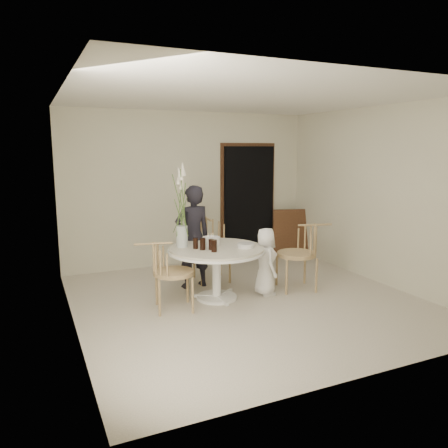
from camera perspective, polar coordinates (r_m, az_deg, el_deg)
name	(u,v)px	position (r m, az deg, el deg)	size (l,w,h in m)	color
ground	(247,300)	(6.09, 3.06, -9.95)	(4.50, 4.50, 0.00)	beige
room_shell	(248,183)	(5.75, 3.21, 5.43)	(4.50, 4.50, 4.50)	white
doorway	(249,203)	(8.27, 3.22, 2.80)	(1.00, 0.10, 2.10)	black
door_trim	(248,199)	(8.30, 3.10, 3.25)	(1.12, 0.03, 2.22)	brown
table	(217,255)	(5.99, -0.97, -4.13)	(1.33, 1.33, 0.73)	white
picture_frame	(291,233)	(8.56, 8.69, -1.12)	(0.68, 0.05, 0.91)	brown
chair_far	(209,239)	(6.95, -1.98, -2.03)	(0.58, 0.62, 0.98)	tan
chair_right	(306,247)	(6.54, 10.62, -2.94)	(0.66, 0.62, 0.98)	tan
chair_left	(164,266)	(5.63, -7.89, -5.46)	(0.59, 0.56, 0.90)	tan
girl	(193,237)	(6.49, -4.09, -1.69)	(0.56, 0.37, 1.53)	black
boy	(265,262)	(6.22, 5.44, -4.90)	(0.47, 0.31, 0.96)	white
birthday_cake	(211,241)	(6.07, -1.68, -2.25)	(0.25, 0.25, 0.17)	white
cola_tumbler_a	(214,246)	(5.69, -1.30, -2.87)	(0.07, 0.07, 0.16)	black
cola_tumbler_b	(211,244)	(5.81, -1.70, -2.68)	(0.07, 0.07, 0.14)	black
cola_tumbler_c	(203,244)	(5.80, -2.80, -2.62)	(0.07, 0.07, 0.16)	black
cola_tumbler_d	(196,243)	(5.88, -3.73, -2.53)	(0.07, 0.07, 0.15)	black
plate_stack	(246,245)	(5.95, 2.86, -2.81)	(0.23, 0.23, 0.06)	silver
flower_vase	(182,214)	(5.94, -5.56, 1.25)	(0.16, 0.16, 1.16)	silver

